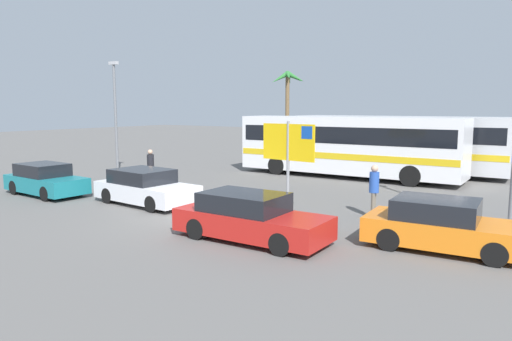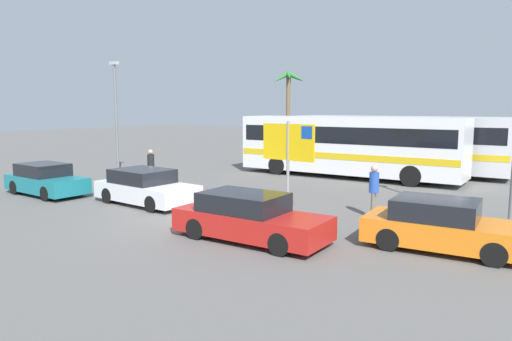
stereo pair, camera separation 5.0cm
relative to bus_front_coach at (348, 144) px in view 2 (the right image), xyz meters
name	(u,v)px [view 2 (the right image)]	position (x,y,z in m)	size (l,w,h in m)	color
ground	(194,216)	(-0.82, -11.29, -1.78)	(120.00, 120.00, 0.00)	#605E5B
bus_front_coach	(348,144)	(0.00, 0.00, 0.00)	(11.71, 2.45, 3.17)	white
bus_rear_coach	(397,141)	(1.61, 3.23, 0.00)	(11.71, 2.45, 3.17)	silver
ferry_sign	(289,146)	(1.38, -8.63, 0.54)	(2.19, 0.29, 3.20)	gray
car_white	(146,187)	(-3.75, -10.69, -1.15)	(4.32, 2.18, 1.32)	silver
car_orange	(442,226)	(7.05, -10.60, -1.15)	(4.05, 1.97, 1.32)	orange
car_teal	(46,180)	(-8.65, -11.71, -1.15)	(4.03, 1.86, 1.32)	#19757F
car_red	(249,218)	(2.38, -12.61, -1.15)	(4.40, 1.72, 1.32)	red
pedestrian_by_bus	(374,187)	(4.35, -8.16, -0.72)	(0.32, 0.32, 1.79)	#706656
pedestrian_near_sign	(151,165)	(-6.51, -7.73, -0.76)	(0.32, 0.32, 1.74)	#1E2347
lamp_post_left_side	(116,113)	(-10.62, -6.21, 1.57)	(0.56, 0.20, 6.06)	slate
palm_tree_seaside	(289,87)	(-9.23, 9.92, 3.47)	(3.10, 2.93, 6.52)	brown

